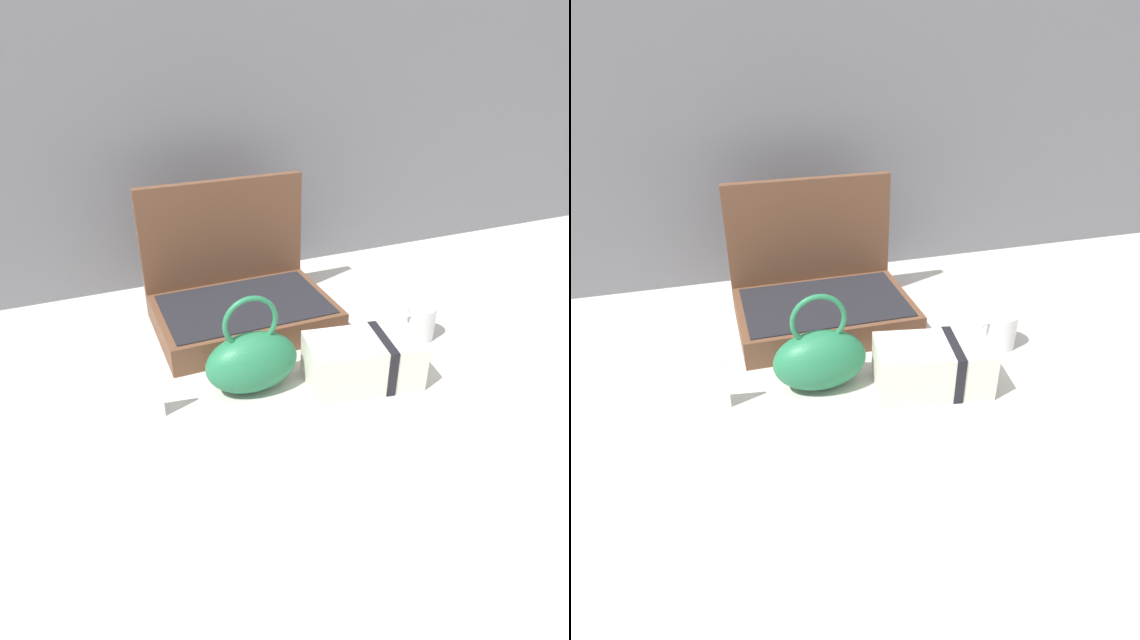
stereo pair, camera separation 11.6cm
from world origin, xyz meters
TOP-DOWN VIEW (x-y plane):
  - ground_plane at (0.00, 0.00)m, footprint 6.00×6.00m
  - back_wall at (0.00, 0.58)m, footprint 3.20×0.06m
  - open_suitcase at (-0.04, 0.24)m, footprint 0.44×0.32m
  - teal_pouch_handbag at (-0.11, -0.05)m, footprint 0.20×0.11m
  - cream_toiletry_bag at (0.13, -0.12)m, footprint 0.26×0.18m
  - coffee_mug at (0.35, -0.01)m, footprint 0.11×0.07m
  - info_card_left at (-0.36, -0.06)m, footprint 0.13×0.02m

SIDE VIEW (x-z plane):
  - ground_plane at x=0.00m, z-range 0.00..0.00m
  - coffee_mug at x=0.35m, z-range 0.00..0.09m
  - cream_toiletry_bag at x=0.13m, z-range 0.00..0.11m
  - info_card_left at x=-0.36m, z-range 0.00..0.12m
  - teal_pouch_handbag at x=-0.11m, z-range -0.04..0.18m
  - open_suitcase at x=-0.04m, z-range -0.10..0.25m
  - back_wall at x=0.00m, z-range 0.00..1.40m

